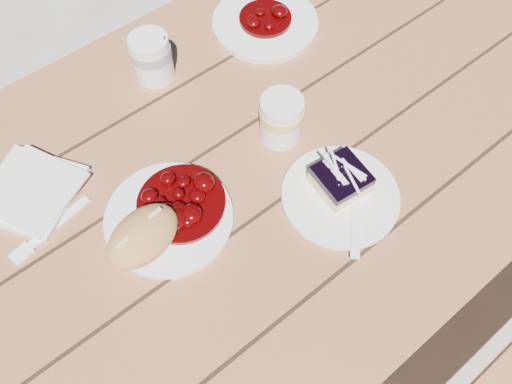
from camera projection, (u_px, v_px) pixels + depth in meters
ground at (309, 255)px, 1.62m from camera, size 60.00×60.00×0.00m
picnic_table at (333, 153)px, 1.10m from camera, size 2.00×1.55×0.75m
main_plate at (169, 219)px, 0.83m from camera, size 0.21×0.21×0.02m
goulash_stew at (180, 199)px, 0.82m from camera, size 0.15×0.15×0.04m
bread_roll at (143, 236)px, 0.77m from camera, size 0.14×0.11×0.07m
dessert_plate at (340, 196)px, 0.86m from camera, size 0.20×0.20×0.01m
blueberry_cake at (341, 179)px, 0.84m from camera, size 0.09×0.09×0.05m
fork_dessert at (355, 224)px, 0.82m from camera, size 0.13×0.13×0.00m
coffee_cup at (152, 58)px, 0.96m from camera, size 0.08×0.08×0.09m
napkin_stack at (31, 192)px, 0.86m from camera, size 0.21×0.21×0.01m
fork_table at (59, 222)px, 0.84m from camera, size 0.16×0.05×0.00m
second_plate at (265, 23)px, 1.06m from camera, size 0.22×0.22×0.02m
second_stew at (265, 12)px, 1.04m from camera, size 0.11×0.11×0.04m
second_cup at (281, 119)px, 0.89m from camera, size 0.08×0.08×0.09m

